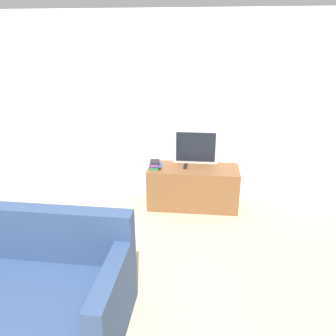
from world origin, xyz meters
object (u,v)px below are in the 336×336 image
at_px(tv_stand, 193,187).
at_px(television, 196,146).
at_px(remote_on_stand, 185,166).
at_px(book_stack, 155,165).

height_order(tv_stand, television, television).
bearing_deg(television, remote_on_stand, -125.02).
height_order(television, remote_on_stand, television).
distance_m(tv_stand, book_stack, 0.63).
bearing_deg(television, book_stack, -151.79).
relative_size(tv_stand, remote_on_stand, 7.30).
xyz_separation_m(television, book_stack, (-0.54, -0.29, -0.19)).
bearing_deg(book_stack, remote_on_stand, 14.11).
bearing_deg(book_stack, tv_stand, 8.19).
height_order(television, book_stack, television).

